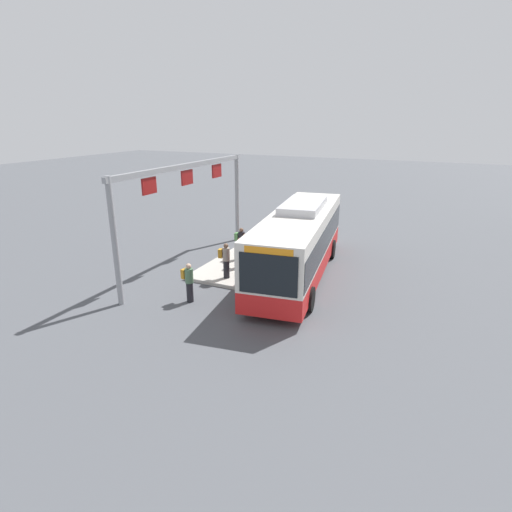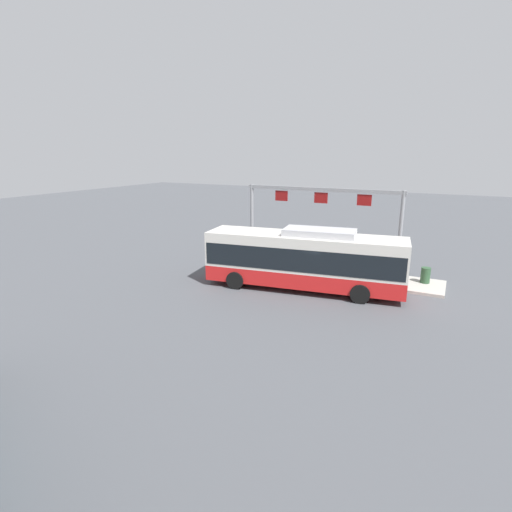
{
  "view_description": "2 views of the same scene",
  "coord_description": "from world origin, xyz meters",
  "px_view_note": "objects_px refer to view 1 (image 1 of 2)",
  "views": [
    {
      "loc": [
        17.75,
        6.06,
        7.27
      ],
      "look_at": [
        3.15,
        -0.75,
        1.86
      ],
      "focal_mm": 29.1,
      "sensor_mm": 36.0,
      "label": 1
    },
    {
      "loc": [
        -7.07,
        19.87,
        7.44
      ],
      "look_at": [
        3.52,
        -1.13,
        1.22
      ],
      "focal_mm": 27.66,
      "sensor_mm": 36.0,
      "label": 2
    }
  ],
  "objects_px": {
    "person_boarding": "(189,281)",
    "person_waiting_mid": "(244,249)",
    "bus_main": "(299,240)",
    "person_waiting_near": "(226,260)",
    "trash_bin": "(275,227)",
    "person_waiting_far": "(241,242)"
  },
  "relations": [
    {
      "from": "trash_bin",
      "to": "bus_main",
      "type": "bearing_deg",
      "value": 31.64
    },
    {
      "from": "person_waiting_far",
      "to": "trash_bin",
      "type": "height_order",
      "value": "person_waiting_far"
    },
    {
      "from": "person_boarding",
      "to": "bus_main",
      "type": "bearing_deg",
      "value": 70.22
    },
    {
      "from": "person_waiting_far",
      "to": "trash_bin",
      "type": "distance_m",
      "value": 5.34
    },
    {
      "from": "person_boarding",
      "to": "person_waiting_near",
      "type": "bearing_deg",
      "value": 97.95
    },
    {
      "from": "person_waiting_near",
      "to": "person_waiting_mid",
      "type": "bearing_deg",
      "value": 74.86
    },
    {
      "from": "person_boarding",
      "to": "person_waiting_mid",
      "type": "height_order",
      "value": "person_waiting_mid"
    },
    {
      "from": "bus_main",
      "to": "person_waiting_far",
      "type": "xyz_separation_m",
      "value": [
        -0.74,
        -3.43,
        -0.76
      ]
    },
    {
      "from": "person_waiting_mid",
      "to": "person_waiting_near",
      "type": "bearing_deg",
      "value": -108.5
    },
    {
      "from": "person_waiting_far",
      "to": "trash_bin",
      "type": "bearing_deg",
      "value": 91.28
    },
    {
      "from": "person_waiting_mid",
      "to": "person_waiting_far",
      "type": "distance_m",
      "value": 1.19
    },
    {
      "from": "person_boarding",
      "to": "trash_bin",
      "type": "distance_m",
      "value": 10.74
    },
    {
      "from": "person_waiting_mid",
      "to": "person_boarding",
      "type": "bearing_deg",
      "value": -110.64
    },
    {
      "from": "person_waiting_near",
      "to": "trash_bin",
      "type": "bearing_deg",
      "value": 83.4
    },
    {
      "from": "person_boarding",
      "to": "trash_bin",
      "type": "height_order",
      "value": "person_boarding"
    },
    {
      "from": "person_waiting_mid",
      "to": "trash_bin",
      "type": "bearing_deg",
      "value": 82.43
    },
    {
      "from": "bus_main",
      "to": "person_waiting_mid",
      "type": "distance_m",
      "value": 2.87
    },
    {
      "from": "bus_main",
      "to": "person_waiting_mid",
      "type": "bearing_deg",
      "value": -92.9
    },
    {
      "from": "bus_main",
      "to": "person_waiting_near",
      "type": "bearing_deg",
      "value": -62.05
    },
    {
      "from": "bus_main",
      "to": "person_waiting_near",
      "type": "xyz_separation_m",
      "value": [
        2.04,
        -2.82,
        -0.76
      ]
    },
    {
      "from": "bus_main",
      "to": "person_waiting_far",
      "type": "distance_m",
      "value": 3.59
    },
    {
      "from": "person_waiting_near",
      "to": "trash_bin",
      "type": "distance_m",
      "value": 8.15
    }
  ]
}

